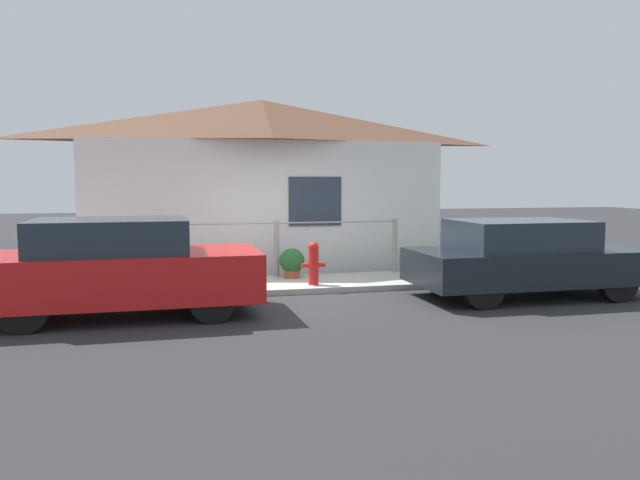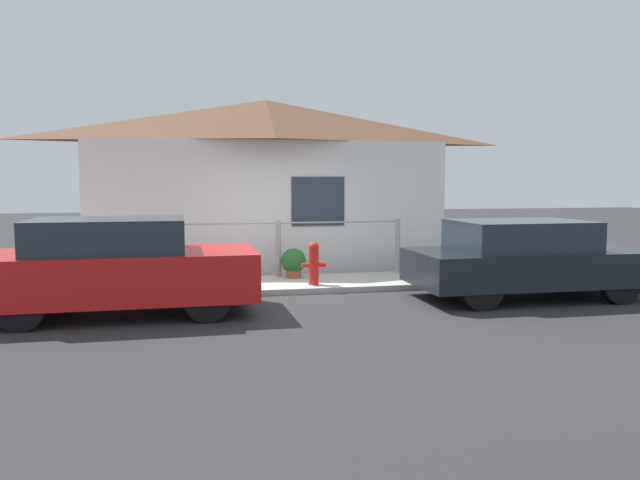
{
  "view_description": "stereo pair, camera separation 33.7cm",
  "coord_description": "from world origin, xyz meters",
  "views": [
    {
      "loc": [
        -1.98,
        -10.24,
        1.93
      ],
      "look_at": [
        0.57,
        0.3,
        0.9
      ],
      "focal_mm": 35.0,
      "sensor_mm": 36.0,
      "label": 1
    },
    {
      "loc": [
        -1.65,
        -10.31,
        1.93
      ],
      "look_at": [
        0.57,
        0.3,
        0.9
      ],
      "focal_mm": 35.0,
      "sensor_mm": 36.0,
      "label": 2
    }
  ],
  "objects": [
    {
      "name": "ground_plane",
      "position": [
        0.0,
        0.0,
        0.0
      ],
      "size": [
        60.0,
        60.0,
        0.0
      ],
      "primitive_type": "plane",
      "color": "#2D2D30"
    },
    {
      "name": "sidewalk",
      "position": [
        0.0,
        0.82,
        0.05
      ],
      "size": [
        24.0,
        1.65,
        0.1
      ],
      "color": "#B2AFA8",
      "rests_on": "ground_plane"
    },
    {
      "name": "house",
      "position": [
        0.0,
        3.18,
        2.96
      ],
      "size": [
        7.79,
        2.23,
        3.67
      ],
      "color": "white",
      "rests_on": "ground_plane"
    },
    {
      "name": "fence",
      "position": [
        0.0,
        1.5,
        0.7
      ],
      "size": [
        4.9,
        0.1,
        1.08
      ],
      "color": "#999993",
      "rests_on": "sidewalk"
    },
    {
      "name": "car_left",
      "position": [
        -2.68,
        -1.07,
        0.71
      ],
      "size": [
        3.86,
        1.76,
        1.4
      ],
      "rotation": [
        0.0,
        0.0,
        0.02
      ],
      "color": "red",
      "rests_on": "ground_plane"
    },
    {
      "name": "car_right",
      "position": [
        3.72,
        -1.07,
        0.66
      ],
      "size": [
        3.82,
        1.73,
        1.29
      ],
      "rotation": [
        0.0,
        0.0,
        0.01
      ],
      "color": "black",
      "rests_on": "ground_plane"
    },
    {
      "name": "fire_hydrant",
      "position": [
        0.47,
        0.39,
        0.5
      ],
      "size": [
        0.43,
        0.19,
        0.76
      ],
      "color": "red",
      "rests_on": "sidewalk"
    },
    {
      "name": "potted_plant_near_hydrant",
      "position": [
        0.25,
        1.25,
        0.4
      ],
      "size": [
        0.48,
        0.48,
        0.56
      ],
      "color": "#9E5638",
      "rests_on": "sidewalk"
    },
    {
      "name": "potted_plant_by_fence",
      "position": [
        -2.11,
        1.12,
        0.43
      ],
      "size": [
        0.45,
        0.45,
        0.58
      ],
      "color": "brown",
      "rests_on": "sidewalk"
    },
    {
      "name": "potted_plant_corner",
      "position": [
        3.59,
        1.18,
        0.49
      ],
      "size": [
        0.58,
        0.58,
        0.7
      ],
      "color": "brown",
      "rests_on": "sidewalk"
    }
  ]
}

